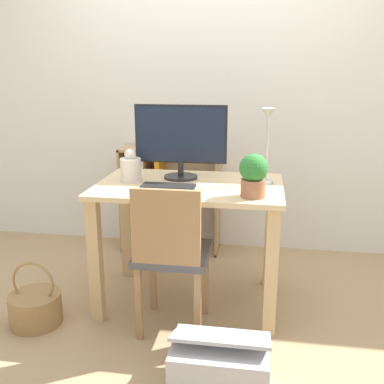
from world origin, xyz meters
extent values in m
plane|color=tan|center=(0.00, 0.00, 0.00)|extent=(10.00, 10.00, 0.00)
cube|color=silver|center=(0.00, 1.01, 1.30)|extent=(8.00, 0.05, 2.60)
cube|color=#D8BC8C|center=(0.00, 0.00, 0.76)|extent=(1.11, 0.72, 0.03)
cube|color=tan|center=(-0.50, -0.31, 0.37)|extent=(0.07, 0.07, 0.75)
cube|color=tan|center=(0.50, -0.31, 0.37)|extent=(0.07, 0.07, 0.75)
cube|color=tan|center=(-0.50, 0.31, 0.37)|extent=(0.07, 0.07, 0.75)
cube|color=tan|center=(0.50, 0.31, 0.37)|extent=(0.07, 0.07, 0.75)
cylinder|color=#232326|center=(-0.08, 0.14, 0.79)|extent=(0.21, 0.21, 0.02)
cylinder|color=#232326|center=(-0.08, 0.14, 0.84)|extent=(0.04, 0.04, 0.10)
cube|color=#232326|center=(-0.08, 0.14, 1.06)|extent=(0.58, 0.02, 0.36)
cube|color=#192338|center=(-0.08, 0.14, 1.06)|extent=(0.55, 0.03, 0.34)
cube|color=black|center=(-0.11, -0.11, 0.79)|extent=(0.31, 0.13, 0.02)
cylinder|color=silver|center=(-0.37, 0.01, 0.85)|extent=(0.13, 0.13, 0.14)
sphere|color=silver|center=(-0.37, 0.01, 0.95)|extent=(0.07, 0.07, 0.07)
cylinder|color=#B7B7BC|center=(0.45, 0.09, 0.79)|extent=(0.10, 0.10, 0.02)
cylinder|color=#B7B7BC|center=(0.45, 0.09, 1.01)|extent=(0.02, 0.02, 0.43)
cylinder|color=#B7B7BC|center=(0.45, 0.04, 1.23)|extent=(0.01, 0.10, 0.01)
cone|color=#B7B7BC|center=(0.45, -0.01, 1.21)|extent=(0.08, 0.08, 0.06)
cylinder|color=#9E6647|center=(0.38, -0.22, 0.83)|extent=(0.13, 0.13, 0.10)
sphere|color=#2D7A33|center=(0.38, -0.22, 0.94)|extent=(0.15, 0.15, 0.15)
cube|color=#4C4C51|center=(-0.04, -0.29, 0.45)|extent=(0.40, 0.40, 0.04)
cube|color=#9E754C|center=(-0.04, -0.48, 0.67)|extent=(0.36, 0.03, 0.40)
cube|color=#9E754C|center=(-0.21, -0.46, 0.22)|extent=(0.04, 0.04, 0.43)
cube|color=#9E754C|center=(0.12, -0.46, 0.22)|extent=(0.04, 0.04, 0.43)
cube|color=#9E754C|center=(-0.21, -0.13, 0.22)|extent=(0.04, 0.04, 0.43)
cube|color=#9E754C|center=(0.12, -0.13, 0.22)|extent=(0.04, 0.04, 0.43)
cube|color=tan|center=(-0.68, 0.84, 0.42)|extent=(0.02, 0.28, 0.84)
cube|color=tan|center=(0.09, 0.84, 0.42)|extent=(0.02, 0.28, 0.84)
cube|color=tan|center=(-0.29, 0.84, 0.01)|extent=(0.79, 0.28, 0.02)
cube|color=tan|center=(-0.29, 0.84, 0.83)|extent=(0.79, 0.28, 0.02)
cube|color=tan|center=(-0.29, 0.84, 0.42)|extent=(0.75, 0.28, 0.02)
cube|color=#2D7F38|center=(-0.64, 0.84, 0.19)|extent=(0.04, 0.24, 0.35)
cube|color=red|center=(-0.57, 0.84, 0.17)|extent=(0.07, 0.24, 0.30)
cube|color=navy|center=(-0.51, 0.84, 0.18)|extent=(0.04, 0.24, 0.33)
cube|color=orange|center=(-0.63, 0.84, 0.57)|extent=(0.06, 0.24, 0.29)
cube|color=navy|center=(-0.57, 0.84, 0.58)|extent=(0.05, 0.24, 0.31)
cube|color=beige|center=(-0.51, 0.84, 0.61)|extent=(0.05, 0.24, 0.37)
cube|color=red|center=(-0.44, 0.84, 0.54)|extent=(0.07, 0.24, 0.22)
cube|color=orange|center=(-0.38, 0.84, 0.61)|extent=(0.04, 0.24, 0.37)
cylinder|color=#997547|center=(-0.85, -0.40, 0.09)|extent=(0.30, 0.30, 0.18)
torus|color=#997547|center=(-0.85, -0.40, 0.26)|extent=(0.26, 0.02, 0.26)
cube|color=#B2B2B7|center=(0.27, -0.80, 0.12)|extent=(0.45, 0.30, 0.23)
cube|color=#B2B2B7|center=(0.27, -0.74, 0.24)|extent=(0.46, 0.29, 0.12)
camera|label=1|loc=(0.42, -2.58, 1.45)|focal=42.00mm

